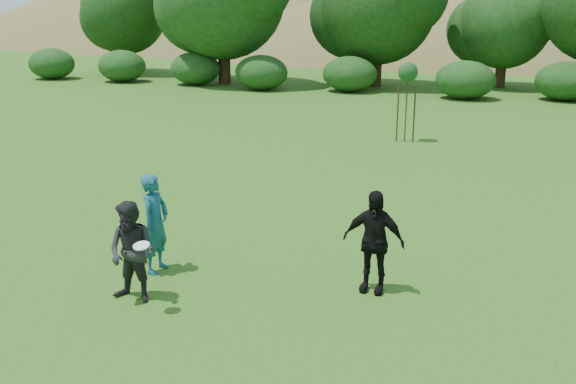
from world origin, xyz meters
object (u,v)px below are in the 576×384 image
player_grey (132,252)px  player_black (373,241)px  player_teal (155,223)px  sapling (408,75)px

player_grey → player_black: (3.71, 1.79, 0.05)m
player_teal → player_grey: player_teal is taller
player_black → sapling: bearing=99.3°
player_grey → sapling: (1.98, 14.53, 1.54)m
player_teal → player_grey: 1.27m
player_black → sapling: 12.94m
player_teal → player_grey: bearing=-166.1°
player_black → sapling: (-1.74, 12.74, 1.49)m
player_grey → player_black: 4.12m
player_teal → sapling: size_ratio=0.67×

